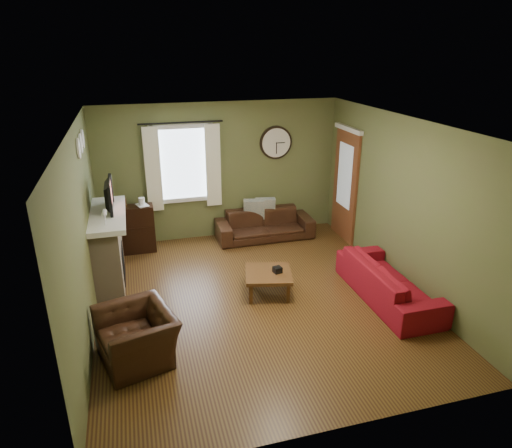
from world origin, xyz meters
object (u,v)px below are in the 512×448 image
object	(u,v)px
sofa_brown	(265,225)
coffee_table	(268,283)
bookshelf	(134,229)
armchair	(137,336)
sofa_red	(389,281)

from	to	relation	value
sofa_brown	coffee_table	world-z (taller)	sofa_brown
bookshelf	coffee_table	bearing A→B (deg)	-48.10
armchair	coffee_table	distance (m)	2.22
sofa_brown	sofa_red	xyz separation A→B (m)	(1.11, -2.71, 0.02)
sofa_red	coffee_table	bearing A→B (deg)	70.04
sofa_red	armchair	bearing A→B (deg)	96.65
bookshelf	coffee_table	world-z (taller)	bookshelf
coffee_table	sofa_brown	bearing A→B (deg)	74.91
bookshelf	sofa_red	xyz separation A→B (m)	(3.58, -2.73, -0.15)
sofa_brown	coffee_table	distance (m)	2.18
coffee_table	armchair	bearing A→B (deg)	-152.20
bookshelf	armchair	world-z (taller)	bookshelf
sofa_brown	armchair	size ratio (longest dim) A/B	1.97
sofa_brown	sofa_red	world-z (taller)	sofa_red
sofa_brown	sofa_red	distance (m)	2.93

